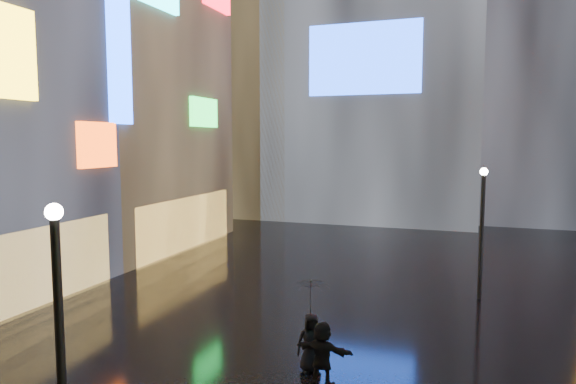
% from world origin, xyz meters
% --- Properties ---
extents(ground, '(140.00, 140.00, 0.00)m').
position_xyz_m(ground, '(0.00, 20.00, 0.00)').
color(ground, black).
rests_on(ground, ground).
extents(building_left_far, '(10.28, 12.00, 22.00)m').
position_xyz_m(building_left_far, '(-15.98, 26.00, 10.98)').
color(building_left_far, black).
rests_on(building_left_far, ground).
extents(tower_flank_right, '(12.00, 12.00, 34.00)m').
position_xyz_m(tower_flank_right, '(9.00, 46.00, 17.00)').
color(tower_flank_right, black).
rests_on(tower_flank_right, ground).
extents(tower_flank_left, '(10.00, 10.00, 26.00)m').
position_xyz_m(tower_flank_left, '(-14.00, 42.00, 13.00)').
color(tower_flank_left, black).
rests_on(tower_flank_left, ground).
extents(lamp_near, '(0.30, 0.30, 5.20)m').
position_xyz_m(lamp_near, '(-2.47, 7.05, 2.94)').
color(lamp_near, black).
rests_on(lamp_near, ground).
extents(lamp_far, '(0.30, 0.30, 5.20)m').
position_xyz_m(lamp_far, '(4.75, 21.42, 2.94)').
color(lamp_far, black).
rests_on(lamp_far, ground).
extents(pedestrian_4, '(0.93, 0.82, 1.61)m').
position_xyz_m(pedestrian_4, '(0.28, 13.07, 0.80)').
color(pedestrian_4, black).
rests_on(pedestrian_4, ground).
extents(pedestrian_5, '(1.58, 0.66, 1.66)m').
position_xyz_m(pedestrian_5, '(0.78, 12.45, 0.83)').
color(pedestrian_5, black).
rests_on(pedestrian_5, ground).
extents(umbrella_2, '(1.46, 1.46, 0.95)m').
position_xyz_m(umbrella_2, '(0.28, 13.07, 2.08)').
color(umbrella_2, black).
rests_on(umbrella_2, pedestrian_4).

